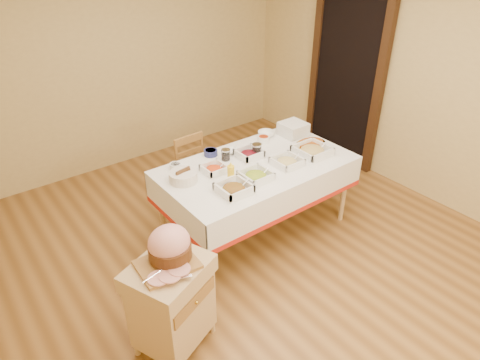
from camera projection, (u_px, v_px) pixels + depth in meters
name	position (u px, v px, depth m)	size (l,w,h in m)	color
room_shell	(253.00, 130.00, 3.37)	(5.00, 5.00, 5.00)	brown
doorway	(347.00, 75.00, 5.23)	(0.09, 1.10, 2.20)	black
dining_table	(256.00, 179.00, 4.10)	(1.82, 1.02, 0.76)	tan
butcher_cart	(172.00, 301.00, 2.99)	(0.66, 0.61, 0.76)	tan
dining_chair	(197.00, 174.00, 4.50)	(0.39, 0.37, 0.84)	olive
ham_on_board	(169.00, 247.00, 2.81)	(0.41, 0.39, 0.27)	olive
serving_dish_a	(234.00, 188.00, 3.57)	(0.26, 0.26, 0.11)	white
serving_dish_b	(256.00, 176.00, 3.76)	(0.25, 0.25, 0.10)	white
serving_dish_c	(287.00, 162.00, 3.98)	(0.25, 0.25, 0.10)	white
serving_dish_d	(312.00, 150.00, 4.17)	(0.31, 0.31, 0.12)	white
serving_dish_e	(214.00, 169.00, 3.87)	(0.21, 0.20, 0.10)	white
serving_dish_f	(249.00, 154.00, 4.12)	(0.24, 0.22, 0.11)	white
small_bowl_left	(175.00, 166.00, 3.93)	(0.11, 0.11, 0.05)	white
small_bowl_mid	(211.00, 152.00, 4.15)	(0.13, 0.13, 0.06)	navy
small_bowl_right	(264.00, 139.00, 4.41)	(0.12, 0.12, 0.06)	white
bowl_white_imported	(232.00, 151.00, 4.21)	(0.14, 0.14, 0.03)	white
bowl_small_imported	(266.00, 134.00, 4.53)	(0.17, 0.17, 0.05)	white
preserve_jar_left	(226.00, 155.00, 4.06)	(0.09, 0.09, 0.11)	silver
preserve_jar_right	(257.00, 150.00, 4.14)	(0.09, 0.09, 0.12)	silver
mustard_bottle	(231.00, 173.00, 3.69)	(0.06, 0.06, 0.19)	yellow
bread_basket	(183.00, 176.00, 3.72)	(0.25, 0.25, 0.11)	silver
plate_stack	(293.00, 129.00, 4.53)	(0.25, 0.25, 0.14)	white
brass_platter	(310.00, 144.00, 4.33)	(0.35, 0.25, 0.05)	gold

